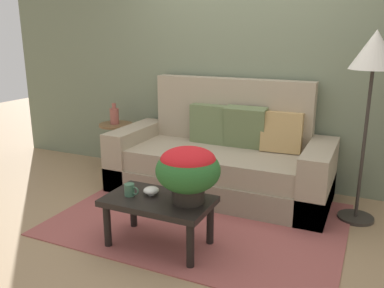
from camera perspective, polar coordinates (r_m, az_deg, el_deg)
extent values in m
plane|color=#997A56|center=(3.65, 0.49, -11.29)|extent=(14.00, 14.00, 0.00)
cube|color=slate|center=(4.50, 7.64, 12.78)|extent=(6.40, 0.12, 2.89)
cube|color=#994C47|center=(3.73, 1.17, -10.55)|extent=(2.50, 1.81, 0.01)
cube|color=gray|center=(4.26, 3.69, -5.36)|extent=(2.26, 0.95, 0.26)
cube|color=gray|center=(4.16, 3.63, -2.38)|extent=(1.75, 0.85, 0.22)
cube|color=gray|center=(4.45, 5.63, 3.23)|extent=(1.75, 0.17, 0.93)
cube|color=gray|center=(4.63, -7.90, -1.35)|extent=(0.25, 0.95, 0.63)
cube|color=gray|center=(3.97, 17.38, -4.79)|extent=(0.25, 0.95, 0.63)
cube|color=#607047|center=(4.38, 2.47, 2.85)|extent=(0.42, 0.15, 0.42)
cube|color=#607047|center=(4.23, 7.62, 2.33)|extent=(0.43, 0.22, 0.44)
cube|color=tan|center=(4.15, 12.58, 1.66)|extent=(0.41, 0.21, 0.41)
cylinder|color=black|center=(3.30, -11.88, -11.27)|extent=(0.06, 0.06, 0.36)
cylinder|color=black|center=(2.96, -0.24, -14.14)|extent=(0.06, 0.06, 0.36)
cylinder|color=black|center=(3.57, -8.29, -8.92)|extent=(0.06, 0.06, 0.36)
cylinder|color=black|center=(3.26, 2.58, -11.19)|extent=(0.06, 0.06, 0.36)
cube|color=black|center=(3.17, -4.76, -8.06)|extent=(0.84, 0.49, 0.05)
cylinder|color=brown|center=(5.09, -10.39, -3.51)|extent=(0.26, 0.26, 0.03)
cylinder|color=brown|center=(5.00, -10.55, -0.48)|extent=(0.05, 0.05, 0.53)
cylinder|color=brown|center=(4.94, -10.71, 2.67)|extent=(0.40, 0.40, 0.03)
cylinder|color=#2D2823|center=(4.02, 22.10, -9.62)|extent=(0.32, 0.32, 0.03)
cylinder|color=#2D2823|center=(3.80, 23.11, -0.31)|extent=(0.03, 0.03, 1.32)
cone|color=beige|center=(3.68, 24.47, 12.06)|extent=(0.39, 0.39, 0.32)
cylinder|color=black|center=(3.07, -0.55, -6.90)|extent=(0.25, 0.25, 0.14)
ellipsoid|color=#286028|center=(3.00, -0.56, -3.73)|extent=(0.49, 0.49, 0.33)
ellipsoid|color=red|center=(2.98, -0.56, -2.23)|extent=(0.41, 0.41, 0.18)
cylinder|color=#3D664C|center=(3.22, -8.84, -6.42)|extent=(0.08, 0.08, 0.10)
torus|color=#3D664C|center=(3.19, -8.06, -6.57)|extent=(0.07, 0.01, 0.07)
cylinder|color=silver|center=(3.23, -5.78, -6.99)|extent=(0.05, 0.05, 0.02)
ellipsoid|color=silver|center=(3.22, -5.79, -6.54)|extent=(0.13, 0.13, 0.06)
cylinder|color=#934C42|center=(4.90, -10.91, 3.89)|extent=(0.11, 0.11, 0.19)
cylinder|color=#934C42|center=(4.88, -10.98, 5.33)|extent=(0.05, 0.05, 0.06)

